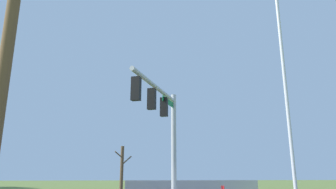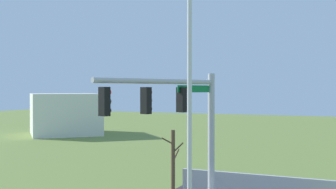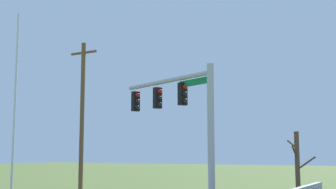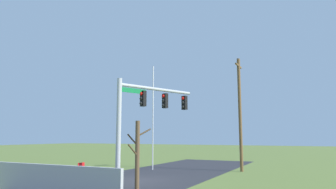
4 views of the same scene
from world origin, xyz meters
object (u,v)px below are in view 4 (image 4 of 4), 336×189
bare_tree (137,158)px  signal_mast (143,111)px  utility_pole (240,112)px  open_sign (81,168)px  flagpole (153,117)px

bare_tree → signal_mast: bearing=-152.6°
utility_pole → open_sign: 13.25m
signal_mast → flagpole: size_ratio=0.69×
flagpole → utility_pole: (-2.03, 6.96, 0.35)m
utility_pole → signal_mast: bearing=-24.3°
flagpole → bare_tree: flagpole is taller
flagpole → open_sign: (8.39, -0.26, -3.50)m
signal_mast → bare_tree: signal_mast is taller
signal_mast → flagpole: (-6.73, -3.01, 0.09)m
utility_pole → bare_tree: utility_pole is taller
bare_tree → utility_pole: bearing=172.3°
utility_pole → open_sign: utility_pole is taller
flagpole → utility_pole: size_ratio=0.96×
open_sign → signal_mast: bearing=116.8°
open_sign → flagpole: bearing=178.2°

